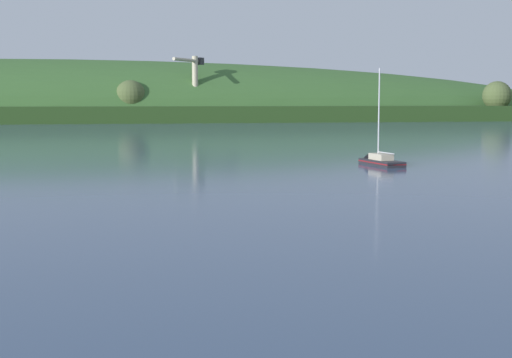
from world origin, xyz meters
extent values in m
cube|color=#27431B|center=(29.84, 235.12, 2.35)|extent=(484.10, 87.47, 4.69)
ellipsoid|color=#38602D|center=(-42.66, 245.14, 0.00)|extent=(389.21, 92.06, 38.91)
sphere|color=#4C5B33|center=(-15.76, 223.28, 7.86)|extent=(9.05, 9.05, 9.05)
sphere|color=#4C5B33|center=(101.95, 233.57, 7.98)|extent=(9.40, 9.40, 9.40)
cube|color=#4C4C51|center=(3.36, 226.20, 1.00)|extent=(5.32, 5.32, 2.00)
cylinder|color=#BCB293|center=(3.36, 226.20, 10.82)|extent=(1.76, 1.76, 17.64)
cylinder|color=#BCB293|center=(0.52, 221.47, 18.23)|extent=(7.93, 12.34, 0.97)
cube|color=#333338|center=(4.63, 228.33, 18.23)|extent=(3.25, 3.16, 2.12)
cube|color=#232328|center=(16.74, 72.61, 0.06)|extent=(3.25, 6.48, 0.97)
cone|color=#232328|center=(16.11, 75.64, 0.06)|extent=(2.23, 1.91, 1.96)
cube|color=maroon|center=(16.74, 72.61, 0.30)|extent=(3.27, 6.48, 0.11)
cube|color=#BCB299|center=(16.71, 72.76, 0.84)|extent=(1.92, 3.01, 0.61)
cylinder|color=silver|center=(16.58, 73.36, 5.08)|extent=(0.14, 0.14, 9.08)
cylinder|color=silver|center=(16.91, 71.77, 1.30)|extent=(0.77, 3.21, 0.11)
camera|label=1|loc=(-4.04, 1.31, 6.43)|focal=51.92mm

